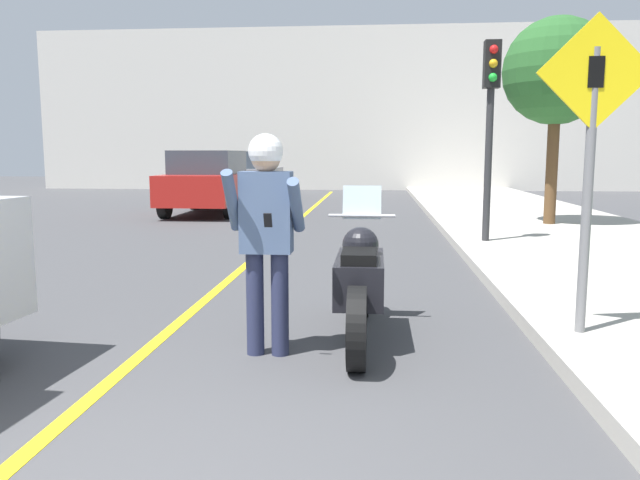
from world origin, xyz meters
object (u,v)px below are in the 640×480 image
street_tree (557,72)px  traffic_light (491,102)px  person_biker (266,221)px  parked_car_red (210,182)px  parked_car_grey (250,174)px  motorcycle (360,282)px  crossing_sign (591,145)px

street_tree → traffic_light: bearing=-122.7°
person_biker → parked_car_red: bearing=107.1°
person_biker → parked_car_grey: (-3.70, 17.64, -0.22)m
person_biker → traffic_light: traffic_light is taller
person_biker → street_tree: 9.98m
motorcycle → parked_car_red: bearing=111.1°
motorcycle → crossing_sign: crossing_sign is taller
crossing_sign → traffic_light: size_ratio=0.77×
parked_car_red → crossing_sign: bearing=-61.4°
crossing_sign → parked_car_grey: crossing_sign is taller
crossing_sign → street_tree: street_tree is taller
parked_car_red → traffic_light: bearing=-42.3°
motorcycle → street_tree: size_ratio=0.52×
person_biker → street_tree: size_ratio=0.42×
parked_car_grey → crossing_sign: bearing=-70.1°
street_tree → parked_car_grey: bearing=132.3°
traffic_light → parked_car_grey: bearing=118.6°
motorcycle → street_tree: bearing=65.2°
street_tree → motorcycle: bearing=-114.8°
person_biker → parked_car_red: (-3.56, 11.57, -0.22)m
person_biker → parked_car_grey: bearing=101.9°
crossing_sign → parked_car_red: crossing_sign is taller
person_biker → parked_car_grey: 18.03m
crossing_sign → traffic_light: (0.17, 5.48, 0.77)m
traffic_light → parked_car_grey: 13.51m
person_biker → crossing_sign: 2.64m
person_biker → crossing_sign: bearing=8.6°
parked_car_grey → traffic_light: bearing=-61.4°
crossing_sign → street_tree: bearing=76.7°
traffic_light → street_tree: street_tree is taller
parked_car_red → motorcycle: bearing=-68.9°
person_biker → parked_car_grey: size_ratio=0.42×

